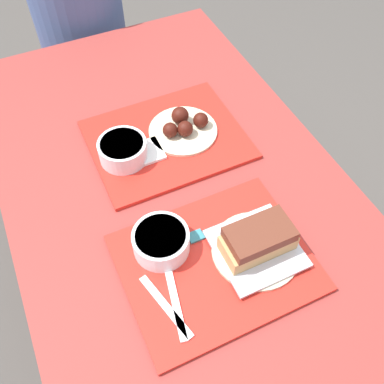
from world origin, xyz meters
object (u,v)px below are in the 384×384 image
object	(u,v)px
brisket_sandwich_plate	(257,243)
bowl_coleslaw_far	(123,149)
wings_plate_far	(183,126)
tray_near	(216,262)
bowl_coleslaw_near	(161,241)
tray_far	(167,139)

from	to	relation	value
brisket_sandwich_plate	bowl_coleslaw_far	world-z (taller)	brisket_sandwich_plate
wings_plate_far	bowl_coleslaw_far	bearing A→B (deg)	-172.89
tray_near	bowl_coleslaw_near	distance (m)	0.13
bowl_coleslaw_near	brisket_sandwich_plate	size ratio (longest dim) A/B	0.64
wings_plate_far	brisket_sandwich_plate	bearing A→B (deg)	-91.15
bowl_coleslaw_near	brisket_sandwich_plate	world-z (taller)	brisket_sandwich_plate
tray_far	bowl_coleslaw_near	distance (m)	0.35
tray_far	bowl_coleslaw_near	world-z (taller)	bowl_coleslaw_near
bowl_coleslaw_far	tray_near	bearing A→B (deg)	-77.86
tray_far	wings_plate_far	world-z (taller)	wings_plate_far
brisket_sandwich_plate	bowl_coleslaw_far	bearing A→B (deg)	114.05
tray_near	brisket_sandwich_plate	distance (m)	0.10
bowl_coleslaw_near	bowl_coleslaw_far	bearing A→B (deg)	87.17
tray_near	wings_plate_far	distance (m)	0.42
bowl_coleslaw_near	brisket_sandwich_plate	xyz separation A→B (m)	(0.19, -0.10, 0.00)
wings_plate_far	tray_far	bearing A→B (deg)	-175.06
bowl_coleslaw_near	bowl_coleslaw_far	size ratio (longest dim) A/B	1.00
tray_near	wings_plate_far	xyz separation A→B (m)	(0.10, 0.40, 0.02)
brisket_sandwich_plate	bowl_coleslaw_far	xyz separation A→B (m)	(-0.18, 0.40, -0.00)
tray_near	bowl_coleslaw_near	size ratio (longest dim) A/B	3.25
tray_near	wings_plate_far	world-z (taller)	wings_plate_far
bowl_coleslaw_far	wings_plate_far	bearing A→B (deg)	7.11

